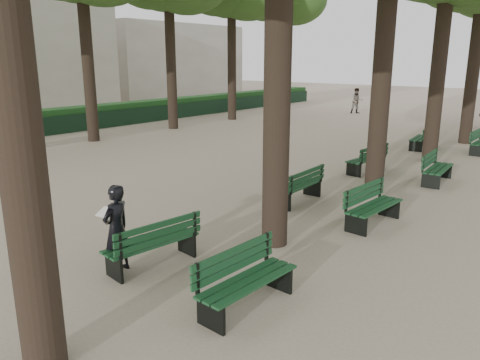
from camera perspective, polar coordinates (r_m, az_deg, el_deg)
The scene contains 13 objects.
ground at distance 8.72m, azimuth -15.86°, elevation -10.97°, with size 120.00×120.00×0.00m, color tan.
bench_left_0 at distance 8.75m, azimuth -10.63°, elevation -8.60°, with size 0.80×1.86×0.92m.
bench_left_1 at distance 12.37m, azimuth 7.03°, elevation -1.50°, with size 0.61×1.81×0.92m.
bench_left_2 at distance 16.09m, azimuth 15.13°, elevation 1.87°, with size 0.75×1.85×0.92m.
bench_left_3 at distance 21.06m, azimuth 21.08°, elevation 4.33°, with size 0.76×1.85×0.92m.
bench_right_0 at distance 7.26m, azimuth 0.93°, elevation -13.43°, with size 0.67×1.83×0.92m.
bench_right_1 at distance 11.05m, azimuth 15.97°, elevation -3.95°, with size 0.71×1.84×0.92m.
bench_right_2 at distance 15.42m, azimuth 22.92°, elevation 0.67°, with size 0.68×1.83×0.92m.
man_with_map at distance 8.48m, azimuth -14.83°, elevation -5.79°, with size 0.64×0.68×1.60m.
pedestrian_a at distance 33.40m, azimuth 14.05°, elevation 9.34°, with size 0.83×0.34×1.71m, color #262628.
fence at distance 26.70m, azimuth -15.78°, elevation 7.13°, with size 0.08×42.00×0.90m, color black.
hedge at distance 27.25m, azimuth -16.68°, elevation 7.52°, with size 1.20×42.00×1.20m, color #174419.
building_far at distance 52.44m, azimuth -10.69°, elevation 14.19°, with size 12.00×16.00×7.00m, color #B7B2A3.
Camera 1 is at (6.54, -4.44, 3.69)m, focal length 35.00 mm.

